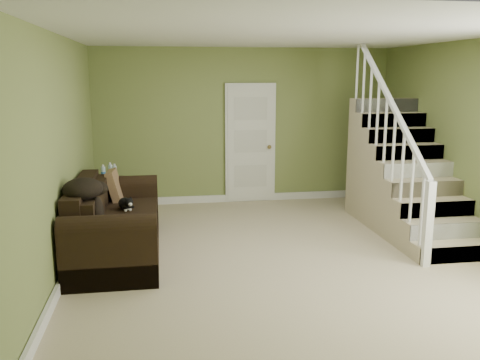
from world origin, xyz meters
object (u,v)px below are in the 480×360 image
object	(u,v)px
side_table	(111,199)
banana	(135,226)
sofa	(113,227)
cat	(125,204)

from	to	relation	value
side_table	banana	world-z (taller)	side_table
side_table	sofa	bearing A→B (deg)	-84.22
cat	banana	bearing A→B (deg)	-100.76
side_table	cat	distance (m)	1.33
banana	sofa	bearing A→B (deg)	106.40
sofa	cat	bearing A→B (deg)	58.38
side_table	cat	xyz separation A→B (m)	(0.30, -1.27, 0.24)
sofa	side_table	size ratio (longest dim) A/B	2.63
sofa	banana	world-z (taller)	sofa
sofa	cat	world-z (taller)	sofa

